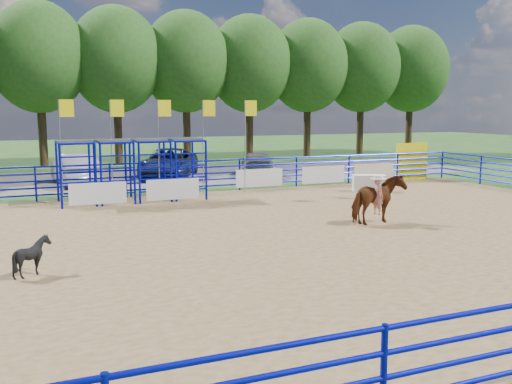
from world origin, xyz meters
TOP-DOWN VIEW (x-y plane):
  - ground at (0.00, 0.00)m, footprint 120.00×120.00m
  - arena_dirt at (0.00, 0.00)m, footprint 30.00×20.00m
  - gravel_strip at (0.00, 17.00)m, footprint 40.00×10.00m
  - announcer_table at (8.33, 7.16)m, footprint 1.61×1.22m
  - horse_and_rider at (4.34, 0.72)m, footprint 2.07×1.26m
  - calf at (-6.43, -1.19)m, footprint 0.91×0.83m
  - car_b at (-3.99, 15.01)m, footprint 2.13×4.98m
  - car_c at (1.16, 16.27)m, footprint 4.80×6.38m
  - car_d at (6.15, 15.26)m, footprint 3.39×4.95m
  - perimeter_fence at (0.00, 0.00)m, footprint 30.10×20.10m
  - chute_assembly at (-1.90, 8.84)m, footprint 19.32×2.41m
  - treeline at (0.00, 26.00)m, footprint 56.40×6.40m

SIDE VIEW (x-z plane):
  - ground at x=0.00m, z-range 0.00..0.00m
  - gravel_strip at x=0.00m, z-range 0.00..0.01m
  - arena_dirt at x=0.00m, z-range 0.00..0.02m
  - announcer_table at x=8.33m, z-range 0.02..0.80m
  - calf at x=-6.43m, z-range 0.02..0.93m
  - car_d at x=6.15m, z-range 0.01..1.34m
  - perimeter_fence at x=0.00m, z-range 0.00..1.50m
  - car_b at x=-3.99m, z-range 0.01..1.61m
  - car_c at x=1.16m, z-range 0.01..1.62m
  - horse_and_rider at x=4.34m, z-range -0.23..2.01m
  - chute_assembly at x=-1.90m, z-range -0.84..3.36m
  - treeline at x=0.00m, z-range 1.91..13.15m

